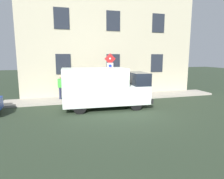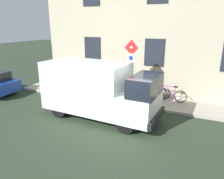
# 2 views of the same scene
# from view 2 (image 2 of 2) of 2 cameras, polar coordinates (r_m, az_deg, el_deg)

# --- Properties ---
(ground_plane) EXTENTS (80.00, 80.00, 0.00)m
(ground_plane) POSITION_cam_2_polar(r_m,az_deg,el_deg) (8.72, 3.22, -11.14)
(ground_plane) COLOR #2A3726
(sidewalk_slab) EXTENTS (1.96, 16.12, 0.14)m
(sidewalk_slab) POSITION_cam_2_polar(r_m,az_deg,el_deg) (11.82, 9.46, -3.21)
(sidewalk_slab) COLOR #A8A092
(sidewalk_slab) RESTS_ON ground_plane
(building_facade) EXTENTS (0.75, 14.12, 8.20)m
(building_facade) POSITION_cam_2_polar(r_m,az_deg,el_deg) (12.40, 12.06, 16.62)
(building_facade) COLOR #BBB295
(building_facade) RESTS_ON ground_plane
(sign_post_stacked) EXTENTS (0.19, 0.55, 3.15)m
(sign_post_stacked) POSITION_cam_2_polar(r_m,az_deg,el_deg) (10.74, 5.17, 7.06)
(sign_post_stacked) COLOR #474C47
(sign_post_stacked) RESTS_ON sidewalk_slab
(delivery_van) EXTENTS (2.29, 5.43, 2.50)m
(delivery_van) POSITION_cam_2_polar(r_m,az_deg,el_deg) (9.59, -3.80, 0.15)
(delivery_van) COLOR white
(delivery_van) RESTS_ON ground_plane
(bicycle_purple) EXTENTS (0.46, 1.71, 0.89)m
(bicycle_purple) POSITION_cam_2_polar(r_m,az_deg,el_deg) (11.87, 15.35, -1.25)
(bicycle_purple) COLOR black
(bicycle_purple) RESTS_ON sidewalk_slab
(bicycle_black) EXTENTS (0.49, 1.71, 0.89)m
(bicycle_black) POSITION_cam_2_polar(r_m,az_deg,el_deg) (12.02, 11.20, -0.73)
(bicycle_black) COLOR black
(bicycle_black) RESTS_ON sidewalk_slab
(bicycle_green) EXTENTS (0.46, 1.71, 0.89)m
(bicycle_green) POSITION_cam_2_polar(r_m,az_deg,el_deg) (12.24, 7.17, -0.22)
(bicycle_green) COLOR black
(bicycle_green) RESTS_ON sidewalk_slab
(bicycle_blue) EXTENTS (0.49, 1.71, 0.89)m
(bicycle_blue) POSITION_cam_2_polar(r_m,az_deg,el_deg) (12.51, 3.30, 0.27)
(bicycle_blue) COLOR black
(bicycle_blue) RESTS_ON sidewalk_slab
(pedestrian) EXTENTS (0.36, 0.46, 1.72)m
(pedestrian) POSITION_cam_2_polar(r_m,az_deg,el_deg) (13.22, -7.72, 3.58)
(pedestrian) COLOR #262B47
(pedestrian) RESTS_ON sidewalk_slab
(litter_bin) EXTENTS (0.44, 0.44, 0.90)m
(litter_bin) POSITION_cam_2_polar(r_m,az_deg,el_deg) (11.10, 8.09, -1.64)
(litter_bin) COLOR #2D5133
(litter_bin) RESTS_ON sidewalk_slab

